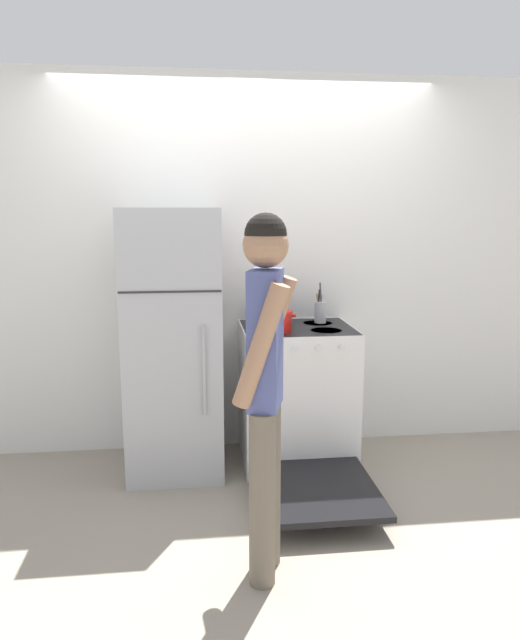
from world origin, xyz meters
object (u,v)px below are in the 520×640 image
(utensil_jar, at_px, (320,311))
(person, at_px, (265,377))
(stove_range, at_px, (298,397))
(tea_kettle, at_px, (272,315))
(refrigerator, at_px, (174,342))
(dutch_oven_pot, at_px, (275,321))

(utensil_jar, relative_size, person, 0.17)
(stove_range, distance_m, person, 1.32)
(stove_range, bearing_deg, tea_kettle, 132.66)
(refrigerator, relative_size, dutch_oven_pot, 6.47)
(refrigerator, xyz_separation_m, utensil_jar, (0.98, 0.15, 0.15))
(dutch_oven_pot, xyz_separation_m, person, (-0.20, -1.09, -0.04))
(tea_kettle, bearing_deg, person, -99.04)
(refrigerator, height_order, person, refrigerator)
(tea_kettle, bearing_deg, dutch_oven_pot, -93.03)
(tea_kettle, height_order, person, person)
(stove_range, relative_size, person, 0.82)
(refrigerator, bearing_deg, person, -69.88)
(stove_range, height_order, utensil_jar, utensil_jar)
(dutch_oven_pot, xyz_separation_m, utensil_jar, (0.34, 0.25, 0.01))
(stove_range, bearing_deg, refrigerator, 178.60)
(refrigerator, height_order, stove_range, refrigerator)
(dutch_oven_pot, bearing_deg, refrigerator, 170.69)
(stove_range, distance_m, tea_kettle, 0.57)
(stove_range, xyz_separation_m, tea_kettle, (-0.15, 0.16, 0.52))
(refrigerator, bearing_deg, tea_kettle, 12.42)
(utensil_jar, bearing_deg, refrigerator, -171.33)
(person, bearing_deg, dutch_oven_pot, 6.26)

